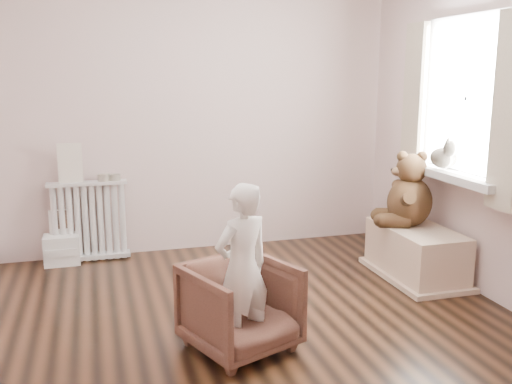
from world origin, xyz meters
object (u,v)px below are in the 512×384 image
object	(u,v)px
radiator	(89,218)
armchair	(240,307)
toy_bench	(416,253)
teddy_bear	(410,194)
child	(242,269)
plush_cat	(443,157)
toy_vanity	(61,233)

from	to	relation	value
radiator	armchair	size ratio (longest dim) A/B	1.21
radiator	toy_bench	world-z (taller)	radiator
radiator	armchair	bearing A→B (deg)	-66.65
toy_bench	teddy_bear	distance (m)	0.48
radiator	teddy_bear	world-z (taller)	teddy_bear
radiator	child	distance (m)	2.22
teddy_bear	plush_cat	world-z (taller)	plush_cat
radiator	teddy_bear	size ratio (longest dim) A/B	1.19
radiator	plush_cat	xyz separation A→B (m)	(2.69, -1.25, 0.61)
toy_bench	plush_cat	size ratio (longest dim) A/B	3.05
radiator	armchair	xyz separation A→B (m)	(0.86, -1.99, -0.12)
radiator	child	size ratio (longest dim) A/B	0.70
armchair	toy_bench	distance (m)	1.87
armchair	plush_cat	distance (m)	2.10
toy_bench	teddy_bear	xyz separation A→B (m)	(-0.02, 0.11, 0.47)
radiator	child	bearing A→B (deg)	-67.16
armchair	teddy_bear	distance (m)	1.95
radiator	child	world-z (taller)	child
toy_vanity	toy_bench	bearing A→B (deg)	-22.33
armchair	teddy_bear	world-z (taller)	teddy_bear
teddy_bear	child	bearing A→B (deg)	-129.85
toy_vanity	plush_cat	xyz separation A→B (m)	(2.93, -1.22, 0.72)
armchair	teddy_bear	xyz separation A→B (m)	(1.67, 0.93, 0.40)
toy_vanity	teddy_bear	bearing A→B (deg)	-20.47
armchair	child	world-z (taller)	child
child	toy_bench	xyz separation A→B (m)	(1.69, 0.87, -0.33)
toy_vanity	child	xyz separation A→B (m)	(1.10, -2.01, 0.25)
armchair	child	size ratio (longest dim) A/B	0.58
armchair	toy_bench	bearing A→B (deg)	3.86
radiator	toy_bench	xyz separation A→B (m)	(2.55, -1.17, -0.19)
toy_vanity	plush_cat	world-z (taller)	plush_cat
teddy_bear	plush_cat	distance (m)	0.41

